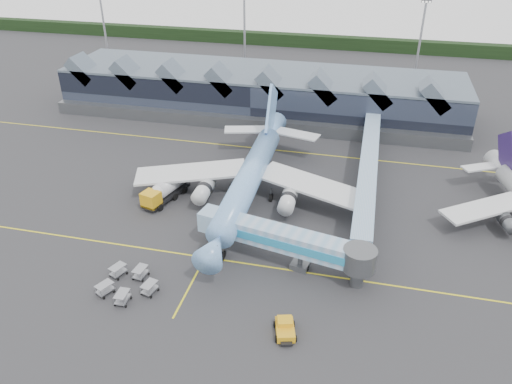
% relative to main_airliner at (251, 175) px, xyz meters
% --- Properties ---
extents(ground, '(260.00, 260.00, 0.00)m').
position_rel_main_airliner_xyz_m(ground, '(-2.26, -9.16, -4.29)').
color(ground, '#2B2B2D').
rests_on(ground, ground).
extents(taxi_stripes, '(120.00, 60.00, 0.01)m').
position_rel_main_airliner_xyz_m(taxi_stripes, '(-2.26, 0.84, -4.29)').
color(taxi_stripes, yellow).
rests_on(taxi_stripes, ground).
extents(tree_line_far, '(260.00, 4.00, 4.00)m').
position_rel_main_airliner_xyz_m(tree_line_far, '(-2.26, 100.84, -2.29)').
color(tree_line_far, black).
rests_on(tree_line_far, ground).
extents(terminal, '(90.00, 22.25, 12.52)m').
position_rel_main_airliner_xyz_m(terminal, '(-7.33, 38.19, 0.59)').
color(terminal, black).
rests_on(terminal, ground).
extents(light_masts, '(132.40, 42.56, 22.45)m').
position_rel_main_airliner_xyz_m(light_masts, '(18.74, 53.64, 8.20)').
color(light_masts, gray).
rests_on(light_masts, ground).
extents(main_airliner, '(39.57, 45.37, 14.61)m').
position_rel_main_airliner_xyz_m(main_airliner, '(0.00, 0.00, 0.00)').
color(main_airliner, '#5E93BF').
rests_on(main_airliner, ground).
extents(jet_bridge, '(24.37, 8.16, 5.62)m').
position_rel_main_airliner_xyz_m(jet_bridge, '(9.79, -16.25, -0.39)').
color(jet_bridge, '#75A0C3').
rests_on(jet_bridge, ground).
extents(fuel_truck, '(5.15, 10.52, 3.52)m').
position_rel_main_airliner_xyz_m(fuel_truck, '(-13.28, -3.51, -2.32)').
color(fuel_truck, black).
rests_on(fuel_truck, ground).
extents(pushback_tug, '(3.12, 4.11, 1.67)m').
position_rel_main_airliner_xyz_m(pushback_tug, '(11.00, -28.38, -3.54)').
color(pushback_tug, orange).
rests_on(pushback_tug, ground).
extents(baggage_carts, '(7.38, 7.09, 1.48)m').
position_rel_main_airliner_xyz_m(baggage_carts, '(-9.79, -25.41, -3.46)').
color(baggage_carts, '#92949A').
rests_on(baggage_carts, ground).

